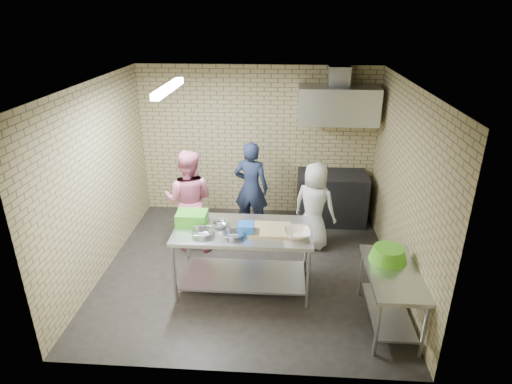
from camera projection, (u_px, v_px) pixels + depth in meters
floor at (248, 268)px, 6.44m from camera, size 4.20×4.20×0.00m
ceiling at (247, 84)px, 5.37m from camera, size 4.20×4.20×0.00m
back_wall at (257, 142)px, 7.73m from camera, size 4.20×0.06×2.70m
front_wall at (230, 264)px, 4.07m from camera, size 4.20×0.06×2.70m
left_wall at (99, 180)px, 6.03m from camera, size 0.06×4.00×2.70m
right_wall at (404, 188)px, 5.77m from camera, size 0.06×4.00×2.70m
prep_table at (244, 258)px, 5.83m from camera, size 1.81×0.91×0.91m
side_counter at (390, 298)px, 5.17m from camera, size 0.60×1.20×0.75m
stove at (331, 198)px, 7.68m from camera, size 1.20×0.70×0.90m
range_hood at (338, 105)px, 7.08m from camera, size 1.30×0.60×0.60m
hood_duct at (339, 76)px, 7.04m from camera, size 0.35×0.30×0.30m
wall_shelf at (354, 113)px, 7.30m from camera, size 0.80×0.20×0.04m
fluorescent_fixture at (168, 88)px, 5.45m from camera, size 0.10×1.25×0.08m
green_crate at (192, 218)px, 5.77m from camera, size 0.40×0.30×0.16m
blue_tub at (246, 228)px, 5.53m from camera, size 0.20×0.20×0.13m
cutting_board at (270, 230)px, 5.60m from camera, size 0.55×0.42×0.03m
mixing_bowl_a at (203, 233)px, 5.48m from camera, size 0.31×0.31×0.07m
mixing_bowl_b at (221, 224)px, 5.70m from camera, size 0.24×0.24×0.07m
mixing_bowl_c at (234, 235)px, 5.44m from camera, size 0.29×0.29×0.06m
ceramic_bowl at (297, 233)px, 5.45m from camera, size 0.38×0.38×0.09m
green_basin at (388, 254)px, 5.22m from camera, size 0.46×0.46×0.17m
bottle_green at (363, 108)px, 7.26m from camera, size 0.06×0.06×0.15m
man_navy at (251, 188)px, 7.19m from camera, size 0.65×0.49×1.60m
woman_pink at (189, 200)px, 6.72m from camera, size 0.84×0.68×1.63m
woman_white at (314, 206)px, 6.77m from camera, size 0.82×0.71×1.42m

